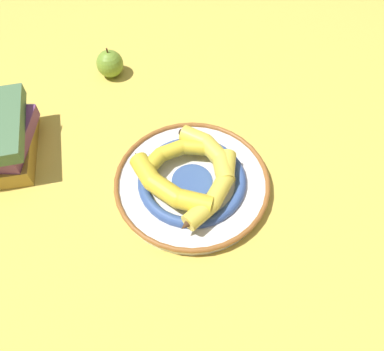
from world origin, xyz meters
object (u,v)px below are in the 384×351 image
banana_a (175,153)px  banana_d (211,153)px  banana_c (215,191)px  decorative_bowl (192,182)px  apple (110,64)px  banana_b (165,186)px

banana_a → banana_d: bearing=151.7°
banana_c → banana_d: banana_d is taller
decorative_bowl → banana_d: (0.03, 0.05, 0.04)m
banana_c → apple: size_ratio=2.51×
banana_b → banana_c: size_ratio=0.95×
decorative_bowl → banana_b: (-0.04, -0.05, 0.04)m
banana_c → apple: bearing=59.5°
banana_a → banana_b: banana_b is taller
banana_b → decorative_bowl: bearing=72.8°
decorative_bowl → banana_d: 0.07m
decorative_bowl → banana_d: banana_d is taller
decorative_bowl → banana_c: 0.07m
banana_a → decorative_bowl: bearing=99.7°
banana_a → apple: apple is taller
banana_c → apple: apple is taller
decorative_bowl → banana_c: (0.05, -0.04, 0.04)m
banana_a → banana_c: bearing=104.1°
banana_d → apple: (-0.32, 0.26, -0.02)m
banana_a → banana_c: size_ratio=0.69×
apple → banana_a: bearing=-48.7°
apple → banana_b: bearing=-56.4°
banana_b → apple: (-0.24, 0.36, -0.02)m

